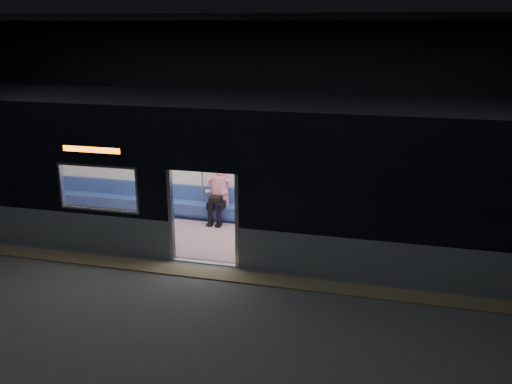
% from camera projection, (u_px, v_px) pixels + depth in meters
% --- Properties ---
extents(station_floor, '(24.00, 14.00, 0.01)m').
position_uv_depth(station_floor, '(188.00, 285.00, 10.73)').
color(station_floor, '#47494C').
rests_on(station_floor, ground).
extents(station_envelope, '(24.00, 14.00, 5.00)m').
position_uv_depth(station_envelope, '(180.00, 99.00, 9.63)').
color(station_envelope, black).
rests_on(station_envelope, station_floor).
extents(tactile_strip, '(22.80, 0.50, 0.03)m').
position_uv_depth(tactile_strip, '(197.00, 272.00, 11.23)').
color(tactile_strip, '#8C7F59').
rests_on(tactile_strip, station_floor).
extents(metro_car, '(18.00, 3.04, 3.35)m').
position_uv_depth(metro_car, '(224.00, 164.00, 12.53)').
color(metro_car, gray).
rests_on(metro_car, station_floor).
extents(passenger, '(0.44, 0.75, 1.47)m').
position_uv_depth(passenger, '(219.00, 191.00, 13.87)').
color(passenger, black).
rests_on(passenger, metro_car).
extents(handbag, '(0.33, 0.29, 0.15)m').
position_uv_depth(handbag, '(216.00, 199.00, 13.68)').
color(handbag, black).
rests_on(handbag, passenger).
extents(transit_map, '(1.08, 0.03, 0.70)m').
position_uv_depth(transit_map, '(445.00, 177.00, 12.68)').
color(transit_map, white).
rests_on(transit_map, metro_car).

